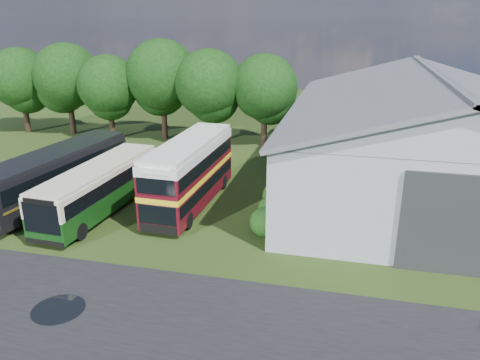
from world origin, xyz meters
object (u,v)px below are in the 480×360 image
(bus_maroon_double, at_px, (190,173))
(bus_dark_single, at_px, (56,174))
(bus_green_single, at_px, (100,187))
(storage_shed, at_px, (428,131))

(bus_maroon_double, height_order, bus_dark_single, bus_maroon_double)
(bus_dark_single, bearing_deg, bus_green_single, -9.01)
(storage_shed, distance_m, bus_green_single, 22.10)
(bus_maroon_double, relative_size, bus_dark_single, 0.82)
(bus_maroon_double, bearing_deg, bus_dark_single, -170.35)
(storage_shed, xyz_separation_m, bus_green_single, (-19.97, -9.11, -2.58))
(storage_shed, height_order, bus_green_single, storage_shed)
(storage_shed, relative_size, bus_dark_single, 2.00)
(storage_shed, bearing_deg, bus_green_single, -155.47)
(bus_maroon_double, xyz_separation_m, bus_dark_single, (-8.83, -1.21, -0.37))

